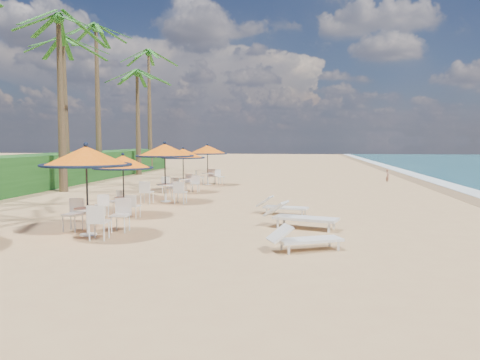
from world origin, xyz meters
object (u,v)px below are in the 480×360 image
Objects in this scene: lounger_mid at (298,216)px; station_4 at (208,155)px; station_3 at (183,159)px; lounger_near at (303,238)px; station_2 at (165,158)px; station_1 at (122,170)px; station_0 at (88,167)px; lounger_far at (281,206)px.

station_4 is at bearing 130.14° from lounger_mid.
station_3 is 3.95m from station_4.
station_3 is at bearing 92.37° from lounger_near.
lounger_mid is at bearing -43.45° from station_2.
lounger_mid is at bearing -57.55° from station_3.
lounger_near is at bearing -63.66° from station_3.
station_4 reaches higher than station_3.
station_1 is 0.90× the size of station_4.
station_0 reaches higher than station_3.
station_4 reaches higher than lounger_far.
station_2 is at bearing -86.75° from station_3.
station_3 is 1.00× the size of lounger_mid.
station_1 is at bearing -91.56° from station_3.
station_4 is at bearing 84.99° from lounger_near.
station_0 is at bearing -91.12° from station_4.
station_2 is 10.08m from lounger_near.
lounger_far is (-0.75, 5.35, 0.00)m from lounger_near.
station_0 is at bearing -83.48° from station_1.
lounger_near is 0.99× the size of lounger_far.
lounger_far is (4.96, -2.80, -1.56)m from station_2.
station_0 is 6.73m from lounger_far.
station_1 is 0.95× the size of station_3.
lounger_far is at bearing 121.95° from lounger_mid.
lounger_near is (5.76, -1.12, -1.55)m from station_0.
station_0 is at bearing -126.77° from lounger_far.
lounger_mid is (5.81, -9.13, -1.30)m from station_3.
station_4 is (0.47, 3.92, 0.10)m from station_3.
station_2 reaches higher than station_3.
station_0 is at bearing -144.96° from lounger_mid.
lounger_far is (4.71, -10.56, -1.46)m from station_4.
station_3 is at bearing 90.93° from station_0.
station_2 is 1.06× the size of station_4.
lounger_near is 2.86m from lounger_mid.
lounger_mid is (5.59, -5.29, -1.50)m from station_2.
station_3 is 8.53m from lounger_far.
lounger_near is (6.14, -4.46, -1.28)m from station_1.
station_3 reaches higher than lounger_far.
station_1 is 3.72m from station_2.
station_3 is 1.22× the size of lounger_far.
lounger_far is (5.39, 0.89, -1.28)m from station_1.
lounger_mid reaches higher than lounger_near.
lounger_near is at bearing -54.95° from station_2.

